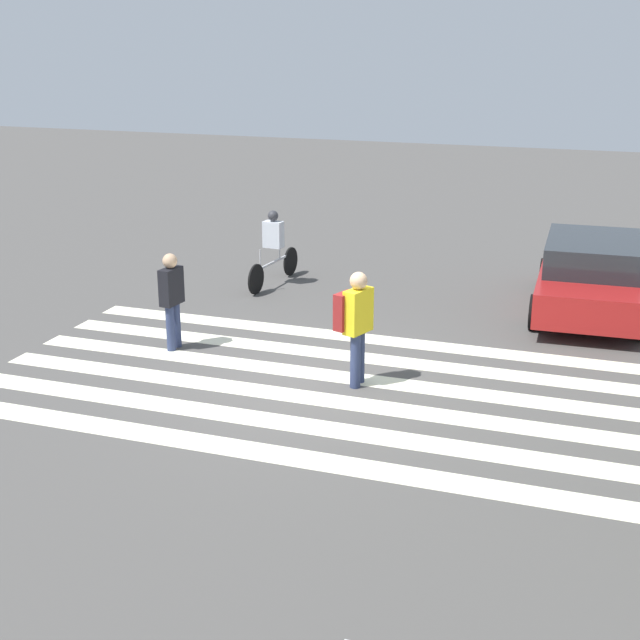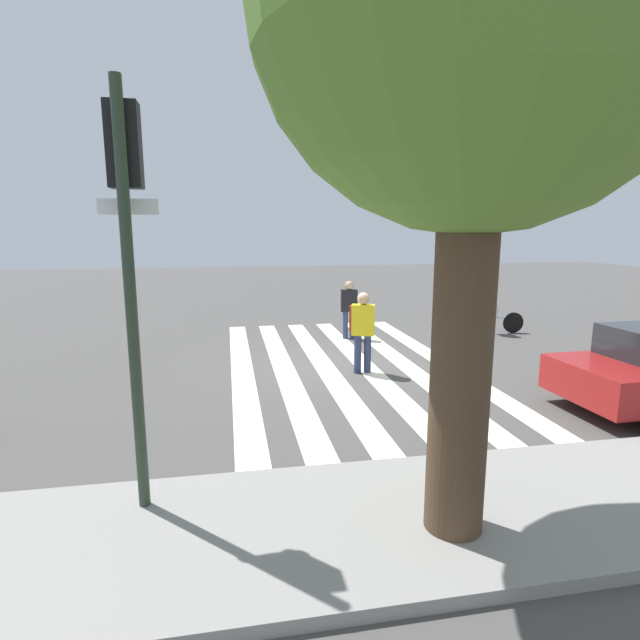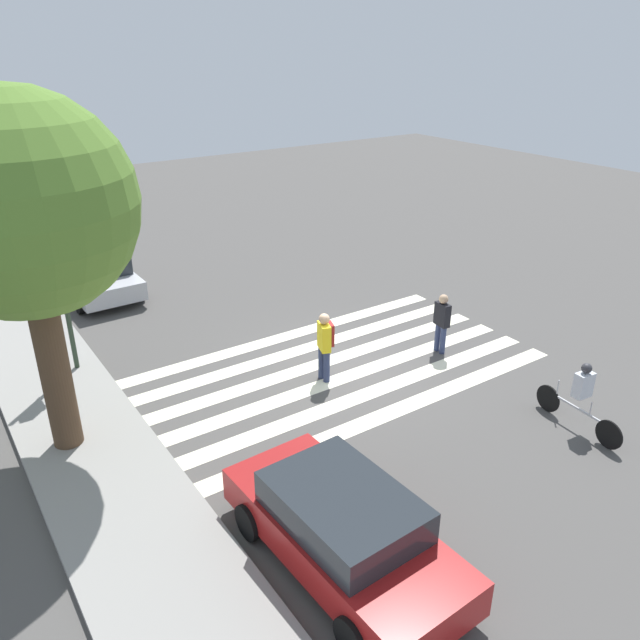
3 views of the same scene
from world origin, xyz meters
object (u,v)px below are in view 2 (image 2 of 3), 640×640
object	(u,v)px
cyclist_far_lane	(489,305)
street_tree	(480,2)
traffic_light	(128,221)
pedestrian_adult_blue_shirt	(362,326)
pedestrian_adult_yellow_jacket	(349,306)

from	to	relation	value
cyclist_far_lane	street_tree	bearing A→B (deg)	64.50
cyclist_far_lane	traffic_light	bearing A→B (deg)	48.34
pedestrian_adult_blue_shirt	cyclist_far_lane	distance (m)	5.80
traffic_light	cyclist_far_lane	distance (m)	12.04
pedestrian_adult_blue_shirt	cyclist_far_lane	world-z (taller)	pedestrian_adult_blue_shirt
street_tree	traffic_light	bearing A→B (deg)	-19.60
pedestrian_adult_yellow_jacket	cyclist_far_lane	size ratio (longest dim) A/B	0.75
pedestrian_adult_blue_shirt	cyclist_far_lane	xyz separation A→B (m)	(-4.80, -3.26, -0.18)
traffic_light	cyclist_far_lane	bearing A→B (deg)	-136.80
traffic_light	pedestrian_adult_yellow_jacket	size ratio (longest dim) A/B	2.76
traffic_light	pedestrian_adult_yellow_jacket	bearing A→B (deg)	-117.98
traffic_light	pedestrian_adult_blue_shirt	distance (m)	6.52
street_tree	pedestrian_adult_blue_shirt	bearing A→B (deg)	-96.28
pedestrian_adult_yellow_jacket	pedestrian_adult_blue_shirt	bearing A→B (deg)	-92.60
pedestrian_adult_yellow_jacket	cyclist_far_lane	xyz separation A→B (m)	(-4.26, 0.10, -0.07)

